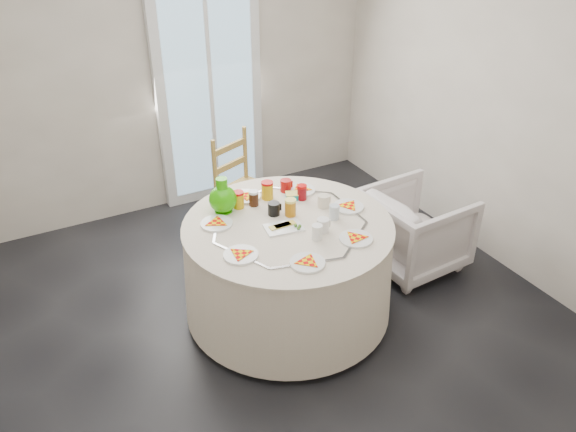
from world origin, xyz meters
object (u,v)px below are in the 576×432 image
armchair (415,222)px  green_pitcher (223,195)px  wooden_chair (247,191)px  table (288,269)px

armchair → green_pitcher: bearing=74.9°
green_pitcher → wooden_chair: bearing=57.8°
table → wooden_chair: bearing=81.3°
armchair → table: bearing=89.1°
green_pitcher → armchair: bearing=-8.6°
table → armchair: bearing=2.4°
table → armchair: 1.16m
green_pitcher → table: bearing=-45.6°
wooden_chair → armchair: 1.40m
table → green_pitcher: size_ratio=5.87×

